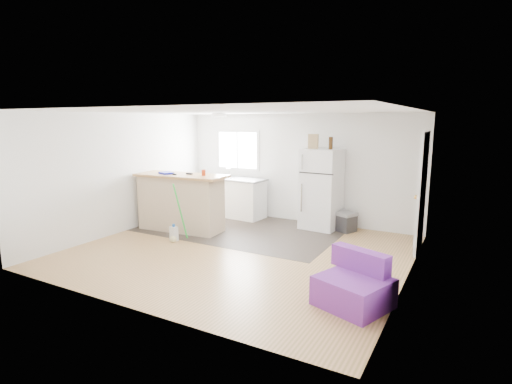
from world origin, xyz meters
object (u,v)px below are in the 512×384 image
(peninsula, at_px, (181,202))
(refrigerator, at_px, (321,189))
(bottle_right, at_px, (331,143))
(blue_tray, at_px, (166,173))
(mop, at_px, (176,230))
(cardboard_box, at_px, (313,141))
(cleaner_jug, at_px, (174,233))
(kitchen_cabinets, at_px, (225,196))
(cooler, at_px, (343,221))
(red_cup, at_px, (204,173))
(purple_seat, at_px, (354,287))
(bottle_left, at_px, (331,143))

(peninsula, relative_size, refrigerator, 1.17)
(refrigerator, bearing_deg, bottle_right, -9.27)
(blue_tray, relative_size, bottle_right, 1.20)
(mop, distance_m, cardboard_box, 3.28)
(cleaner_jug, bearing_deg, peninsula, 132.46)
(kitchen_cabinets, distance_m, cooler, 2.91)
(kitchen_cabinets, xyz_separation_m, cardboard_box, (2.25, -0.13, 1.36))
(refrigerator, height_order, cooler, refrigerator)
(cleaner_jug, distance_m, red_cup, 1.33)
(mop, bearing_deg, purple_seat, 1.26)
(mop, relative_size, bottle_left, 4.50)
(cooler, relative_size, cardboard_box, 2.09)
(mop, relative_size, cardboard_box, 3.75)
(kitchen_cabinets, bearing_deg, bottle_right, 2.22)
(kitchen_cabinets, relative_size, bottle_left, 8.42)
(cooler, height_order, bottle_left, bottle_left)
(blue_tray, height_order, bottle_right, bottle_right)
(cleaner_jug, xyz_separation_m, cardboard_box, (1.94, 2.13, 1.69))
(kitchen_cabinets, bearing_deg, purple_seat, -34.78)
(cooler, height_order, mop, mop)
(mop, bearing_deg, refrigerator, 64.01)
(cooler, distance_m, mop, 3.40)
(kitchen_cabinets, xyz_separation_m, cooler, (2.90, -0.01, -0.26))
(peninsula, relative_size, blue_tray, 6.52)
(refrigerator, relative_size, blue_tray, 5.59)
(red_cup, xyz_separation_m, bottle_left, (2.13, 1.39, 0.57))
(red_cup, relative_size, cardboard_box, 0.40)
(cardboard_box, bearing_deg, cooler, 10.31)
(kitchen_cabinets, bearing_deg, cleaner_jug, -77.88)
(cleaner_jug, distance_m, mop, 0.12)
(cleaner_jug, distance_m, blue_tray, 1.37)
(red_cup, bearing_deg, purple_seat, -26.23)
(cooler, bearing_deg, mop, -113.42)
(refrigerator, relative_size, cooler, 2.68)
(peninsula, relative_size, cooler, 3.12)
(bottle_right, bearing_deg, purple_seat, -66.11)
(refrigerator, distance_m, cardboard_box, 1.01)
(cooler, relative_size, cleaner_jug, 1.93)
(cleaner_jug, bearing_deg, cooler, 55.07)
(purple_seat, bearing_deg, cardboard_box, 139.67)
(red_cup, distance_m, blue_tray, 0.86)
(blue_tray, relative_size, bottle_left, 1.20)
(blue_tray, bearing_deg, bottle_left, 27.24)
(red_cup, height_order, cardboard_box, cardboard_box)
(peninsula, relative_size, cleaner_jug, 6.01)
(kitchen_cabinets, xyz_separation_m, peninsula, (-0.06, -1.58, 0.12))
(refrigerator, xyz_separation_m, bottle_left, (0.20, -0.10, 0.96))
(refrigerator, bearing_deg, mop, -127.55)
(kitchen_cabinets, height_order, bottle_right, bottle_right)
(red_cup, bearing_deg, cooler, 32.38)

